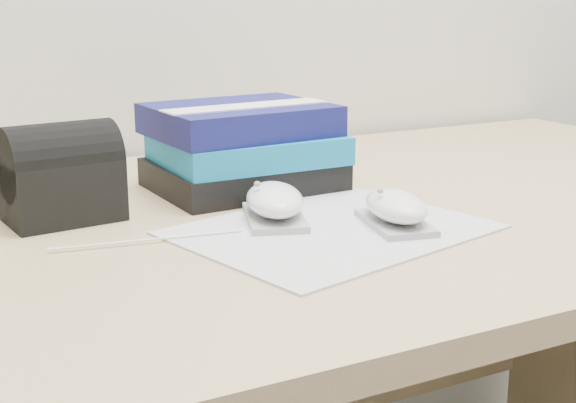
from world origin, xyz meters
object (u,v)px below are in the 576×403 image
book_stack (243,148)px  mouse_rear (275,203)px  desk (265,362)px  mouse_front (396,209)px  pouch (61,174)px

book_stack → mouse_rear: bearing=-102.7°
desk → mouse_front: (0.07, -0.19, 0.26)m
mouse_rear → book_stack: 0.18m
desk → mouse_rear: bearing=-109.9°
book_stack → pouch: bearing=-169.8°
desk → mouse_rear: (-0.04, -0.11, 0.26)m
mouse_front → book_stack: (-0.07, 0.25, 0.03)m
pouch → mouse_front: bearing=-32.5°
mouse_front → mouse_rear: bearing=143.2°
desk → pouch: pouch is taller
mouse_front → pouch: 0.39m
desk → pouch: 0.39m
book_stack → pouch: (-0.25, -0.05, -0.00)m
mouse_front → pouch: pouch is taller
mouse_rear → pouch: bearing=149.9°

